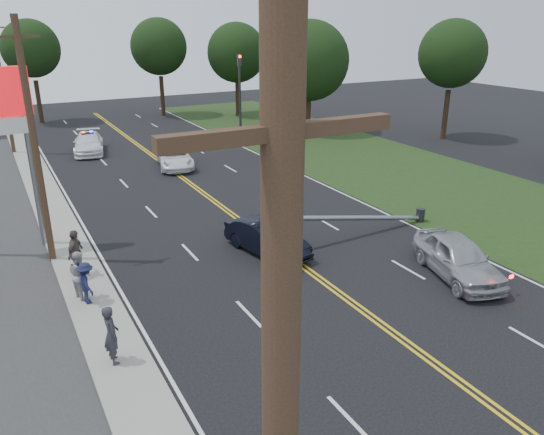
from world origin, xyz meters
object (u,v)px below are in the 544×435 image
utility_pole_mid (35,145)px  bystander_c (87,283)px  emergency_b (89,143)px  utility_pole_far (3,86)px  bystander_d (76,253)px  waiting_sedan (458,258)px  emergency_a (175,158)px  bystander_a (111,335)px  fallen_streetlight (360,217)px  bystander_b (80,274)px  traffic_signal (240,90)px  crashed_sedan (267,238)px

utility_pole_mid → bystander_c: 6.29m
utility_pole_mid → emergency_b: bearing=75.1°
utility_pole_far → bystander_c: bearing=-88.6°
bystander_d → utility_pole_mid: bearing=51.7°
waiting_sedan → bystander_c: (-13.56, 4.71, 0.08)m
utility_pole_mid → bystander_c: utility_pole_mid is taller
emergency_a → bystander_a: 22.73m
fallen_streetlight → bystander_c: bearing=-177.0°
waiting_sedan → bystander_b: (-13.68, 5.29, 0.20)m
traffic_signal → fallen_streetlight: traffic_signal is taller
emergency_b → traffic_signal: bearing=4.8°
bystander_c → crashed_sedan: bearing=-89.1°
utility_pole_far → emergency_a: size_ratio=2.08×
utility_pole_mid → crashed_sedan: utility_pole_mid is taller
utility_pole_far → bystander_c: (0.65, -26.66, -4.17)m
utility_pole_far → bystander_a: (0.64, -30.69, -4.02)m
fallen_streetlight → bystander_d: bystander_d is taller
emergency_b → bystander_a: size_ratio=2.77×
traffic_signal → utility_pole_far: 17.97m
crashed_sedan → bystander_d: bearing=157.3°
bystander_a → bystander_b: size_ratio=1.04×
utility_pole_mid → waiting_sedan: size_ratio=2.06×
crashed_sedan → bystander_c: size_ratio=2.80×
bystander_a → emergency_a: bearing=-26.8°
utility_pole_far → bystander_c: utility_pole_far is taller
bystander_b → waiting_sedan: bearing=-127.3°
crashed_sedan → emergency_a: (1.15, 15.87, -0.06)m
traffic_signal → bystander_d: traffic_signal is taller
crashed_sedan → bystander_c: (-7.86, -0.96, 0.18)m
utility_pole_mid → utility_pole_far: (0.00, 22.00, 0.00)m
traffic_signal → emergency_b: size_ratio=1.35×
crashed_sedan → bystander_a: size_ratio=2.35×
utility_pole_mid → emergency_a: 16.15m
bystander_a → bystander_c: 4.03m
waiting_sedan → bystander_d: (-13.51, 7.16, 0.26)m
bystander_d → emergency_b: bearing=22.4°
bystander_a → bystander_b: (-0.11, 4.61, -0.03)m
traffic_signal → bystander_b: traffic_signal is taller
fallen_streetlight → crashed_sedan: fallen_streetlight is taller
utility_pole_far → waiting_sedan: utility_pole_far is taller
utility_pole_far → bystander_b: (0.53, -26.08, -4.06)m
bystander_b → emergency_a: bearing=-45.5°
traffic_signal → utility_pole_mid: bearing=-134.2°
fallen_streetlight → bystander_a: (-12.75, -4.69, 0.14)m
traffic_signal → fallen_streetlight: 22.62m
traffic_signal → waiting_sedan: (-3.29, -27.36, -3.38)m
emergency_a → bystander_c: bearing=-106.3°
waiting_sedan → emergency_a: size_ratio=1.01×
bystander_c → traffic_signal: bearing=-42.7°
waiting_sedan → emergency_a: 22.01m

